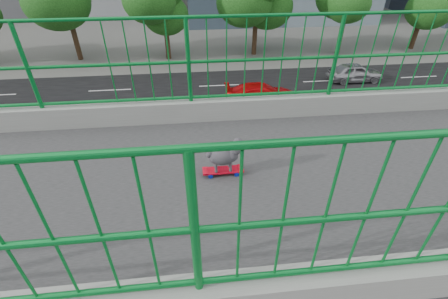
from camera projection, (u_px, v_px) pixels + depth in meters
name	position (u px, v px, depth m)	size (l,w,h in m)	color
road	(229.00, 126.00, 18.11)	(18.00, 90.00, 0.02)	black
footbridge	(337.00, 264.00, 4.53)	(3.00, 24.00, 7.00)	#2D2D2F
railing	(375.00, 154.00, 3.39)	(3.00, 24.00, 1.42)	gray
street_trees	(223.00, 1.00, 26.16)	(5.30, 60.40, 7.26)	black
skateboard	(223.00, 171.00, 3.42)	(0.15, 0.46, 0.06)	red
poodle	(225.00, 155.00, 3.30)	(0.18, 0.44, 0.36)	#29272B
car_1	(309.00, 148.00, 14.89)	(1.61, 4.62, 1.52)	black
car_3	(262.00, 95.00, 20.06)	(1.95, 4.80, 1.39)	#C4070A
car_4	(355.00, 72.00, 23.37)	(1.65, 4.10, 1.40)	#9C9BA0
car_6	(289.00, 150.00, 14.82)	(2.37, 5.14, 1.43)	white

